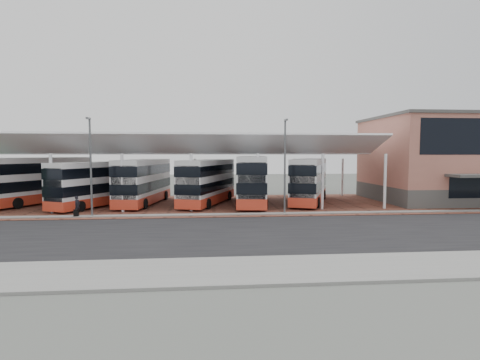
% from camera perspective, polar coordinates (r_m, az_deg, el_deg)
% --- Properties ---
extents(ground, '(140.00, 140.00, 0.00)m').
position_cam_1_polar(ground, '(25.95, 5.32, -7.52)').
color(ground, '#4E514B').
extents(road, '(120.00, 14.00, 0.02)m').
position_cam_1_polar(road, '(24.98, 5.74, -7.95)').
color(road, black).
rests_on(road, ground).
extents(forecourt, '(72.00, 16.00, 0.06)m').
position_cam_1_polar(forecourt, '(38.92, 4.75, -3.61)').
color(forecourt, brown).
rests_on(forecourt, ground).
extents(sidewalk, '(120.00, 4.00, 0.14)m').
position_cam_1_polar(sidewalk, '(17.43, 10.85, -13.11)').
color(sidewalk, slate).
rests_on(sidewalk, ground).
extents(north_kerb, '(120.00, 0.80, 0.14)m').
position_cam_1_polar(north_kerb, '(31.95, 3.30, -5.20)').
color(north_kerb, slate).
rests_on(north_kerb, ground).
extents(yellow_line_near, '(120.00, 0.12, 0.01)m').
position_cam_1_polar(yellow_line_near, '(19.29, 9.18, -11.54)').
color(yellow_line_near, '#BFA700').
rests_on(yellow_line_near, road).
extents(yellow_line_far, '(120.00, 0.12, 0.01)m').
position_cam_1_polar(yellow_line_far, '(19.57, 8.96, -11.31)').
color(yellow_line_far, '#BFA700').
rests_on(yellow_line_far, road).
extents(canopy, '(37.00, 11.63, 7.07)m').
position_cam_1_polar(canopy, '(38.96, -7.16, 4.88)').
color(canopy, white).
rests_on(canopy, ground).
extents(terminal, '(18.40, 14.40, 9.25)m').
position_cam_1_polar(terminal, '(47.74, 30.28, 2.84)').
color(terminal, '#4D4B49').
rests_on(terminal, ground).
extents(lamp_west, '(0.16, 0.90, 8.07)m').
position_cam_1_polar(lamp_west, '(32.65, -21.81, 2.28)').
color(lamp_west, '#535659').
rests_on(lamp_west, ground).
extents(lamp_east, '(0.16, 0.90, 8.07)m').
position_cam_1_polar(lamp_east, '(31.98, 6.86, 2.51)').
color(lamp_east, '#535659').
rests_on(lamp_east, ground).
extents(bus_0, '(7.63, 11.45, 4.75)m').
position_cam_1_polar(bus_0, '(43.74, -28.09, -0.09)').
color(bus_0, silver).
rests_on(bus_0, forecourt).
extents(bus_1, '(6.98, 10.46, 4.34)m').
position_cam_1_polar(bus_1, '(39.08, -20.93, -0.61)').
color(bus_1, silver).
rests_on(bus_1, forecourt).
extents(bus_2, '(4.29, 11.29, 4.54)m').
position_cam_1_polar(bus_2, '(39.38, -14.43, -0.29)').
color(bus_2, silver).
rests_on(bus_2, forecourt).
extents(bus_3, '(6.07, 11.17, 4.52)m').
position_cam_1_polar(bus_3, '(38.30, -4.92, -0.31)').
color(bus_3, silver).
rests_on(bus_3, forecourt).
extents(bus_4, '(4.22, 12.07, 4.87)m').
position_cam_1_polar(bus_4, '(38.24, 1.87, -0.04)').
color(bus_4, silver).
rests_on(bus_4, forecourt).
extents(bus_5, '(6.62, 11.29, 4.60)m').
position_cam_1_polar(bus_5, '(39.75, 10.51, -0.15)').
color(bus_5, silver).
rests_on(bus_5, forecourt).
extents(pedestrian, '(0.59, 0.70, 1.63)m').
position_cam_1_polar(pedestrian, '(33.96, -23.55, -3.61)').
color(pedestrian, black).
rests_on(pedestrian, forecourt).
extents(suitcase, '(0.37, 0.27, 0.64)m').
position_cam_1_polar(suitcase, '(33.11, -23.68, -4.66)').
color(suitcase, black).
rests_on(suitcase, forecourt).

